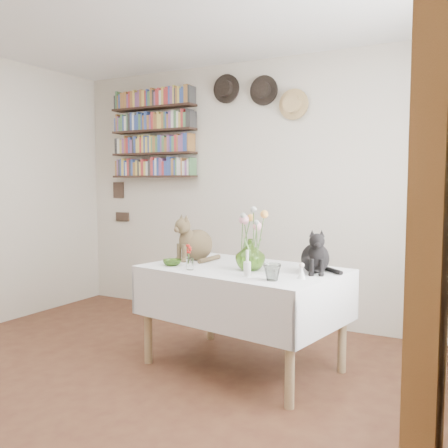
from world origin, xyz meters
The scene contains 15 objects.
room centered at (0.00, 0.00, 1.25)m, with size 4.08×4.58×2.58m.
curtain centered at (1.90, -0.12, 1.15)m, with size 0.12×0.38×2.10m, color brown.
dining_table centered at (0.54, 1.00, 0.55)m, with size 1.49×1.09×0.73m.
tabby_cat centered at (0.06, 1.16, 0.92)m, with size 0.24×0.31×0.37m, color brown, non-canonical shape.
black_cat centered at (1.06, 1.06, 0.89)m, with size 0.20×0.26×0.31m, color black, non-canonical shape.
flower_vase centered at (0.63, 0.94, 0.84)m, with size 0.21×0.21×0.22m, color #86BF4A.
green_bowl centered at (0.05, 0.83, 0.76)m, with size 0.14×0.14×0.04m, color #86BF4A.
drinking_glass centered at (0.91, 0.67, 0.79)m, with size 0.11×0.11×0.11m, color white.
candlestick centered at (0.72, 0.71, 0.79)m, with size 0.05×0.05×0.17m.
berry_jar centered at (0.26, 0.75, 0.83)m, with size 0.05×0.05×0.21m.
porcelain_figurine centered at (1.05, 0.81, 0.78)m, with size 0.05×0.05×0.10m.
flower_bouquet centered at (0.63, 0.95, 1.07)m, with size 0.17×0.13×0.39m.
bookshelf_unit centered at (-1.10, 2.16, 1.84)m, with size 1.00×0.16×0.91m.
wall_hats centered at (0.12, 2.19, 2.17)m, with size 0.98×0.09×0.48m.
wall_art_plaques centered at (-1.63, 2.23, 1.12)m, with size 0.21×0.02×0.44m.
Camera 1 is at (2.12, -2.15, 1.35)m, focal length 40.00 mm.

